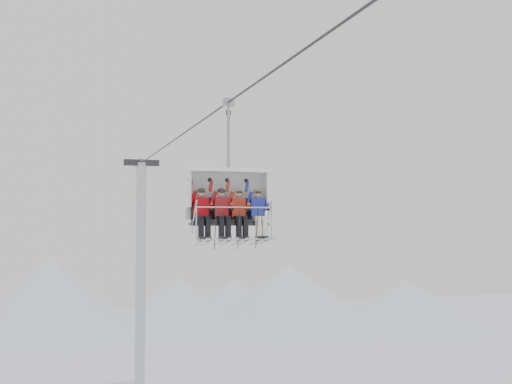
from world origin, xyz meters
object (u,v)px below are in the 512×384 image
object	(u,v)px
skier_far_left	(202,212)
skier_center_right	(239,212)
skier_center_left	(222,212)
lift_tower_right	(140,295)
chairlift_carrier	(227,196)
skier_far_right	(258,212)

from	to	relation	value
skier_far_left	skier_center_right	bearing A→B (deg)	0.00
skier_far_left	skier_center_left	world-z (taller)	same
lift_tower_right	skier_center_left	world-z (taller)	lift_tower_right
lift_tower_right	skier_center_right	bearing A→B (deg)	-89.24
lift_tower_right	chairlift_carrier	world-z (taller)	lift_tower_right
skier_center_left	skier_far_right	distance (m)	1.05
skier_center_left	skier_far_right	xyz separation A→B (m)	(1.05, 0.00, 0.00)
skier_center_right	skier_far_right	size ratio (longest dim) A/B	1.00
skier_center_left	skier_far_right	bearing A→B (deg)	0.00
lift_tower_right	skier_center_left	xyz separation A→B (m)	(-0.23, -19.57, 4.42)
chairlift_carrier	skier_center_left	xyz separation A→B (m)	(-0.23, -0.30, -0.46)
skier_far_left	lift_tower_right	bearing A→B (deg)	87.68
skier_center_left	skier_center_right	size ratio (longest dim) A/B	1.00
skier_far_right	lift_tower_right	bearing A→B (deg)	92.40
skier_far_left	skier_far_right	size ratio (longest dim) A/B	1.00
skier_center_left	lift_tower_right	bearing A→B (deg)	89.33
chairlift_carrier	skier_far_left	bearing A→B (deg)	-158.97
skier_center_right	skier_far_right	xyz separation A→B (m)	(0.56, 0.00, 0.00)
lift_tower_right	skier_center_right	distance (m)	20.06
skier_far_left	chairlift_carrier	bearing A→B (deg)	21.03
skier_center_right	lift_tower_right	bearing A→B (deg)	90.76
skier_center_left	skier_far_left	bearing A→B (deg)	180.00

